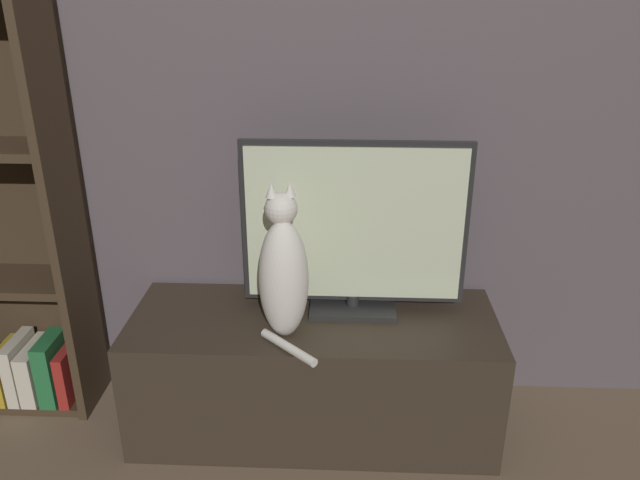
{
  "coord_description": "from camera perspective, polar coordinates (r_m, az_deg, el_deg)",
  "views": [
    {
      "loc": [
        0.11,
        -0.92,
        1.52
      ],
      "look_at": [
        0.02,
        0.92,
        0.74
      ],
      "focal_mm": 35.0,
      "sensor_mm": 36.0,
      "label": 1
    }
  ],
  "objects": [
    {
      "name": "wall_back",
      "position": [
        2.16,
        -0.28,
        17.11
      ],
      "size": [
        4.8,
        0.05,
        2.6
      ],
      "color": "#564C51",
      "rests_on": "ground_plane"
    },
    {
      "name": "tv",
      "position": [
        2.08,
        3.16,
        0.89
      ],
      "size": [
        0.75,
        0.18,
        0.6
      ],
      "color": "black",
      "rests_on": "tv_stand"
    },
    {
      "name": "cat",
      "position": [
        1.96,
        -3.37,
        -3.05
      ],
      "size": [
        0.21,
        0.28,
        0.51
      ],
      "rotation": [
        0.0,
        0.0,
        0.2
      ],
      "color": "silver",
      "rests_on": "tv_stand"
    },
    {
      "name": "tv_stand",
      "position": [
        2.27,
        -0.6,
        -11.99
      ],
      "size": [
        1.26,
        0.48,
        0.44
      ],
      "color": "#33281E",
      "rests_on": "ground_plane"
    }
  ]
}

